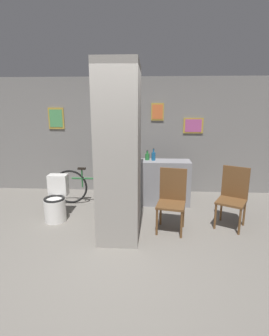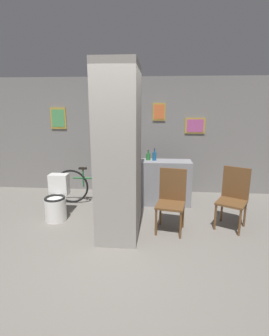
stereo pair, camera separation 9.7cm
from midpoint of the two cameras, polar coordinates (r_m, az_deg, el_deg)
name	(u,v)px [view 2 (the right image)]	position (r m, az deg, el deg)	size (l,w,h in m)	color
ground_plane	(110,248)	(3.96, -4.74, -16.94)	(14.00, 14.00, 0.00)	slate
wall_back	(128,136)	(6.06, -0.96, 7.00)	(8.00, 0.09, 2.60)	gray
pillar_center	(119,152)	(4.05, -2.61, 3.52)	(0.64, 1.19, 2.60)	gray
counter_shelf	(161,182)	(5.40, 6.33, -3.14)	(1.20, 0.44, 0.91)	gray
toilet	(57,201)	(4.91, -16.06, -6.95)	(0.38, 0.54, 0.78)	white
chair_near_pillar	(171,198)	(4.30, 8.68, -6.44)	(0.51, 0.51, 1.01)	brown
chair_by_doorway	(233,196)	(4.67, 21.27, -5.64)	(0.59, 0.59, 1.01)	brown
bicycle	(96,186)	(5.45, -7.89, -3.97)	(1.74, 0.42, 0.77)	black
bottle_tall	(154,156)	(5.30, 4.88, 2.64)	(0.08, 0.08, 0.25)	#19598C
bottle_short	(148,156)	(5.34, 3.53, 2.55)	(0.09, 0.09, 0.21)	#267233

